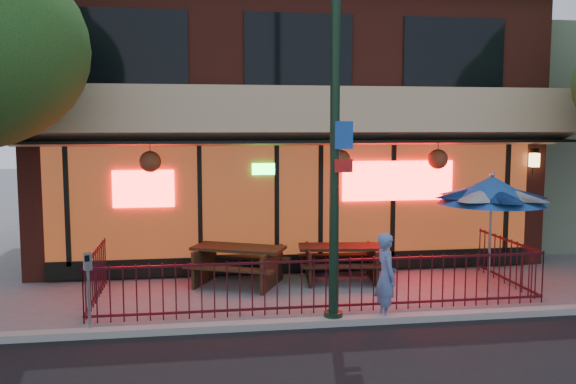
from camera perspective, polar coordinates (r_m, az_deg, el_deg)
name	(u,v)px	position (r m, az deg, el deg)	size (l,w,h in m)	color
ground	(328,316)	(11.02, 3.78, -11.49)	(80.00, 80.00, 0.00)	gray
curb	(335,322)	(10.54, 4.38, -11.99)	(80.00, 0.25, 0.12)	#999993
restaurant_building	(276,98)	(17.53, -1.17, 8.74)	(12.96, 9.49, 8.05)	maroon
neighbor_building	(553,137)	(21.20, 23.59, 4.75)	(6.00, 7.00, 6.00)	slate
patio_fence	(323,274)	(11.32, 3.25, -7.69)	(8.44, 2.62, 1.00)	#3C0D16
street_light	(335,138)	(10.11, 4.41, 5.06)	(0.43, 0.32, 7.00)	black
picnic_table_left	(239,260)	(12.99, -4.65, -6.32)	(2.35, 2.13, 0.82)	#372514
picnic_table_right	(341,258)	(13.33, 4.95, -6.13)	(1.96, 1.59, 0.77)	#331A11
patio_umbrella	(492,190)	(12.77, 18.51, 0.17)	(2.13, 2.13, 2.43)	gray
pedestrian	(386,276)	(10.73, 9.16, -7.81)	(0.56, 0.37, 1.53)	#5A77B4
parking_meter_near	(88,280)	(10.30, -18.18, -7.81)	(0.15, 0.14, 1.34)	gray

